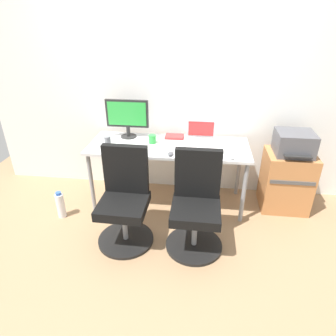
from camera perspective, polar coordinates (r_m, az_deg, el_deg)
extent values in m
plane|color=#9E7A56|center=(3.53, 0.10, -6.45)|extent=(5.28, 5.28, 0.00)
cube|color=white|center=(3.39, 0.97, 16.09)|extent=(4.40, 0.04, 2.60)
cube|color=silver|center=(3.19, 0.11, 4.24)|extent=(1.73, 0.65, 0.03)
cylinder|color=gray|center=(3.31, -14.64, -2.90)|extent=(0.04, 0.04, 0.70)
cylinder|color=gray|center=(3.13, 14.49, -4.75)|extent=(0.04, 0.04, 0.70)
cylinder|color=gray|center=(3.75, -11.81, 1.29)|extent=(0.04, 0.04, 0.70)
cylinder|color=gray|center=(3.60, 13.60, -0.11)|extent=(0.04, 0.04, 0.70)
cylinder|color=black|center=(3.01, -8.16, -13.52)|extent=(0.54, 0.54, 0.03)
cylinder|color=gray|center=(2.89, -8.41, -10.75)|extent=(0.05, 0.05, 0.34)
cube|color=black|center=(2.76, -8.71, -7.25)|extent=(0.45, 0.45, 0.09)
cube|color=black|center=(2.77, -8.21, -0.22)|extent=(0.42, 0.08, 0.48)
cylinder|color=black|center=(2.93, 5.04, -14.65)|extent=(0.54, 0.54, 0.03)
cylinder|color=gray|center=(2.81, 5.20, -11.86)|extent=(0.05, 0.05, 0.34)
cube|color=black|center=(2.67, 5.39, -8.30)|extent=(0.44, 0.44, 0.09)
cube|color=black|center=(2.68, 5.82, -1.04)|extent=(0.42, 0.07, 0.48)
cube|color=#B77542|center=(3.53, 21.95, -2.30)|extent=(0.51, 0.43, 0.67)
cube|color=#4C4C4C|center=(3.30, 23.08, -2.68)|extent=(0.46, 0.01, 0.04)
cube|color=#515156|center=(3.34, 23.31, 4.47)|extent=(0.38, 0.34, 0.24)
cube|color=#262626|center=(3.19, 23.96, 2.07)|extent=(0.27, 0.06, 0.01)
cylinder|color=white|center=(3.42, -20.13, -6.87)|extent=(0.09, 0.09, 0.28)
cylinder|color=#2D59B2|center=(3.34, -20.56, -4.67)|extent=(0.06, 0.06, 0.03)
cylinder|color=#262626|center=(3.43, -7.65, 6.13)|extent=(0.18, 0.18, 0.01)
cylinder|color=#262626|center=(3.41, -7.72, 7.08)|extent=(0.04, 0.04, 0.11)
cube|color=#262626|center=(3.34, -7.95, 10.45)|extent=(0.48, 0.03, 0.31)
cube|color=green|center=(3.33, -8.02, 10.37)|extent=(0.43, 0.00, 0.26)
cube|color=silver|center=(3.24, 6.29, 4.95)|extent=(0.31, 0.22, 0.02)
cube|color=silver|center=(3.32, 6.44, 7.60)|extent=(0.31, 0.05, 0.21)
cube|color=red|center=(3.32, 6.44, 7.59)|extent=(0.28, 0.04, 0.18)
cube|color=#515156|center=(3.07, -8.73, 3.44)|extent=(0.34, 0.12, 0.02)
cube|color=silver|center=(3.05, 6.93, 3.46)|extent=(0.34, 0.12, 0.02)
ellipsoid|color=silver|center=(2.94, 12.27, 2.14)|extent=(0.06, 0.10, 0.03)
ellipsoid|color=#515156|center=(2.94, 0.50, 2.80)|extent=(0.06, 0.10, 0.03)
cylinder|color=green|center=(3.22, -3.06, 5.63)|extent=(0.08, 0.08, 0.09)
cylinder|color=slate|center=(3.21, -11.65, 5.15)|extent=(0.07, 0.07, 0.10)
cube|color=red|center=(3.38, 1.25, 6.14)|extent=(0.21, 0.15, 0.03)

